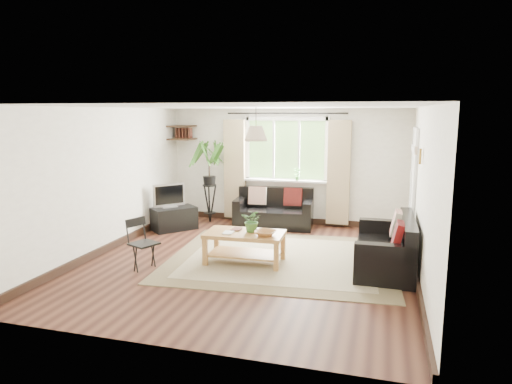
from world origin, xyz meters
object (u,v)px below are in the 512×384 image
(coffee_table, at_px, (245,248))
(tv_stand, at_px, (174,219))
(sofa_back, at_px, (274,209))
(folding_chair, at_px, (144,245))
(sofa_right, at_px, (385,245))
(palm_stand, at_px, (209,182))

(coffee_table, height_order, tv_stand, coffee_table)
(sofa_back, distance_m, tv_stand, 2.02)
(coffee_table, xyz_separation_m, folding_chair, (-1.36, -0.68, 0.13))
(sofa_back, xyz_separation_m, sofa_right, (2.19, -2.07, 0.01))
(sofa_right, xyz_separation_m, palm_stand, (-3.61, 2.12, 0.49))
(folding_chair, bearing_deg, sofa_right, -51.25)
(sofa_right, relative_size, tv_stand, 1.93)
(coffee_table, bearing_deg, sofa_back, 92.56)
(sofa_right, bearing_deg, palm_stand, -120.98)
(tv_stand, bearing_deg, palm_stand, 13.13)
(sofa_back, relative_size, tv_stand, 1.87)
(sofa_right, xyz_separation_m, tv_stand, (-4.05, 1.30, -0.16))
(sofa_right, distance_m, coffee_table, 2.11)
(folding_chair, bearing_deg, sofa_back, 0.66)
(palm_stand, distance_m, folding_chair, 3.13)
(palm_stand, xyz_separation_m, folding_chair, (0.17, -3.09, -0.49))
(coffee_table, height_order, palm_stand, palm_stand)
(coffee_table, relative_size, tv_stand, 1.43)
(tv_stand, relative_size, folding_chair, 1.11)
(sofa_back, distance_m, folding_chair, 3.28)
(sofa_back, bearing_deg, folding_chair, -117.26)
(tv_stand, relative_size, palm_stand, 0.48)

